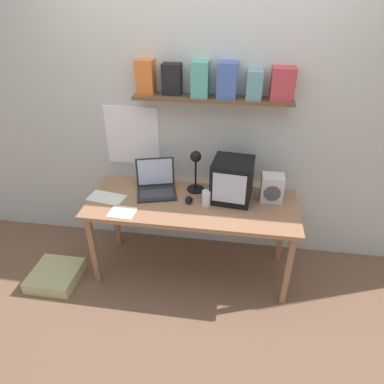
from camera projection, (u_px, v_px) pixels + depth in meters
ground_plane at (192, 268)px, 3.11m from camera, size 12.00×12.00×0.00m
back_wall at (201, 112)px, 2.81m from camera, size 5.60×0.24×2.60m
corner_desk at (192, 209)px, 2.77m from camera, size 1.68×0.66×0.71m
crt_monitor at (232, 180)px, 2.71m from camera, size 0.34×0.34×0.34m
laptop at (156, 184)px, 2.87m from camera, size 0.39×0.36×0.26m
desk_lamp at (195, 167)px, 2.76m from camera, size 0.14×0.17×0.38m
juice_glass at (206, 199)px, 2.68m from camera, size 0.07×0.07×0.13m
space_heater at (272, 188)px, 2.72m from camera, size 0.17×0.14×0.22m
computer_mouse at (189, 200)px, 2.75m from camera, size 0.07×0.11×0.03m
loose_paper_near_monitor at (122, 212)px, 2.62m from camera, size 0.21×0.17×0.00m
printed_handout at (106, 198)px, 2.80m from camera, size 0.32×0.21×0.00m
floor_cushion at (56, 275)px, 2.96m from camera, size 0.39×0.39×0.11m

